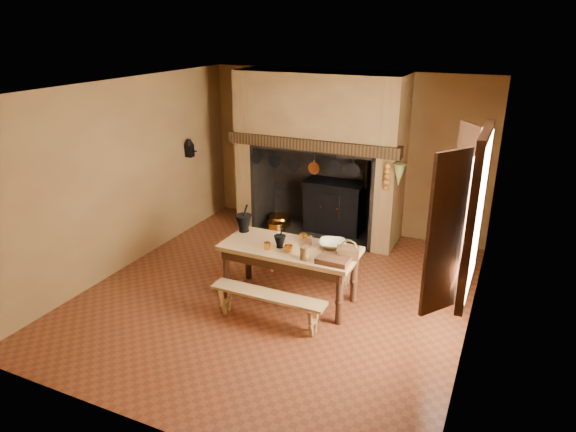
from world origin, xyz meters
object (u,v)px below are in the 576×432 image
Objects in this scene: coffee_grinder at (307,240)px; work_table at (290,255)px; wicker_basket at (349,252)px; iron_range at (335,206)px; mixing_bowl at (332,244)px; bench_front at (268,301)px.

work_table is at bearing -152.55° from coffee_grinder.
work_table is at bearing 166.57° from wicker_basket.
mixing_bowl is at bearing -71.49° from iron_range.
iron_range is 3.18m from bench_front.
iron_range is 9.50× the size of coffee_grinder.
work_table is at bearing 90.00° from bench_front.
bench_front is 5.17× the size of wicker_basket.
coffee_grinder is 0.65m from wicker_basket.
mixing_bowl reaches higher than bench_front.
coffee_grinder is (0.18, 0.82, 0.53)m from bench_front.
iron_range is 2.53m from work_table.
wicker_basket is (0.62, -0.17, 0.02)m from coffee_grinder.
wicker_basket is (0.80, 0.65, 0.55)m from bench_front.
work_table is 0.31m from coffee_grinder.
coffee_grinder is 0.33m from mixing_bowl.
mixing_bowl is (0.33, 0.05, -0.02)m from coffee_grinder.
iron_range reaches higher than bench_front.
mixing_bowl is at bearing 130.13° from wicker_basket.
work_table is 0.58m from mixing_bowl.
coffee_grinder is at bearing -170.98° from mixing_bowl.
coffee_grinder is at bearing 41.77° from work_table.
work_table is at bearing -157.27° from mixing_bowl.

